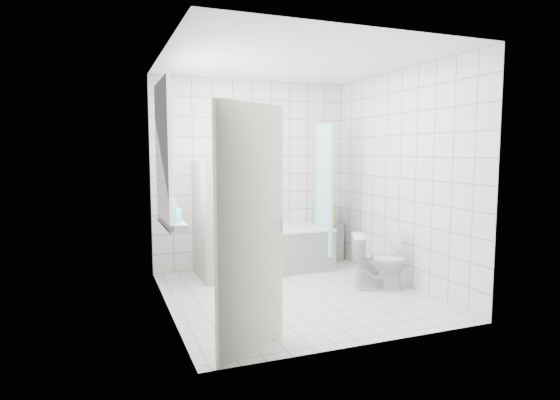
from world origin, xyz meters
name	(u,v)px	position (x,y,z in m)	size (l,w,h in m)	color
ground	(294,294)	(0.00, 0.00, 0.00)	(3.00, 3.00, 0.00)	white
ceiling	(295,61)	(0.00, 0.00, 2.60)	(3.00, 3.00, 0.00)	white
wall_back	(253,174)	(0.00, 1.50, 1.30)	(2.80, 0.02, 2.60)	white
wall_front	(366,191)	(0.00, -1.50, 1.30)	(2.80, 0.02, 2.60)	white
wall_left	(166,184)	(-1.40, 0.00, 1.30)	(0.02, 3.00, 2.60)	white
wall_right	(400,178)	(1.40, 0.00, 1.30)	(0.02, 3.00, 2.60)	white
window_left	(166,153)	(-1.35, 0.30, 1.60)	(0.01, 0.90, 1.40)	white
window_back	(260,128)	(0.10, 1.46, 1.95)	(0.50, 0.01, 0.50)	white
window_sill	(172,222)	(-1.31, 0.30, 0.86)	(0.18, 1.02, 0.08)	white
door	(251,230)	(-0.91, -1.27, 1.00)	(0.04, 0.80, 2.00)	silver
bathtub	(269,249)	(0.11, 1.12, 0.29)	(1.67, 0.77, 0.58)	white
partition_wall	(204,220)	(-0.79, 1.07, 0.75)	(0.15, 0.85, 1.50)	white
tiled_ledge	(328,242)	(1.14, 1.38, 0.28)	(0.40, 0.24, 0.55)	white
toilet	(379,261)	(1.03, -0.15, 0.33)	(0.37, 0.64, 0.65)	white
curtain_rod	(322,124)	(0.88, 1.10, 2.00)	(0.02, 0.02, 0.80)	silver
shower_curtain	(326,190)	(0.88, 0.97, 1.10)	(0.14, 0.48, 1.78)	#53F0F6
tub_faucet	(268,206)	(0.21, 1.46, 0.85)	(0.18, 0.06, 0.06)	silver
sill_bottles	(172,208)	(-1.30, 0.34, 1.02)	(0.16, 0.61, 0.30)	#C261C3
ledge_bottles	(330,215)	(1.15, 1.35, 0.68)	(0.19, 0.19, 0.28)	#189019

